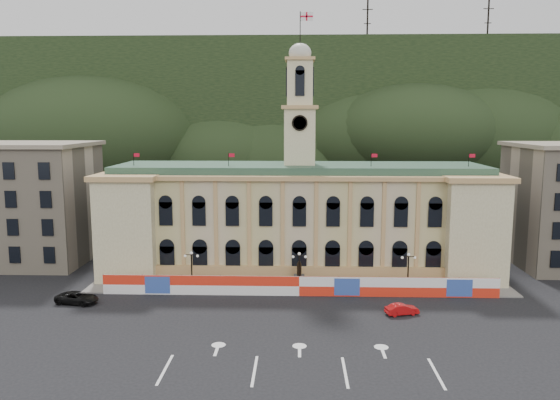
{
  "coord_description": "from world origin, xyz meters",
  "views": [
    {
      "loc": [
        -0.26,
        -51.46,
        22.01
      ],
      "look_at": [
        -2.52,
        18.0,
        11.79
      ],
      "focal_mm": 35.0,
      "sensor_mm": 36.0,
      "label": 1
    }
  ],
  "objects_px": {
    "statue": "(299,280)",
    "lamp_center": "(299,268)",
    "red_sedan": "(402,309)",
    "black_suv": "(77,298)"
  },
  "relations": [
    {
      "from": "lamp_center",
      "to": "red_sedan",
      "type": "xyz_separation_m",
      "value": [
        11.7,
        -8.39,
        -2.44
      ]
    },
    {
      "from": "lamp_center",
      "to": "black_suv",
      "type": "height_order",
      "value": "lamp_center"
    },
    {
      "from": "statue",
      "to": "lamp_center",
      "type": "bearing_deg",
      "value": -90.0
    },
    {
      "from": "lamp_center",
      "to": "red_sedan",
      "type": "relative_size",
      "value": 1.27
    },
    {
      "from": "statue",
      "to": "red_sedan",
      "type": "relative_size",
      "value": 0.92
    },
    {
      "from": "red_sedan",
      "to": "black_suv",
      "type": "distance_m",
      "value": 38.65
    },
    {
      "from": "lamp_center",
      "to": "red_sedan",
      "type": "bearing_deg",
      "value": -35.63
    },
    {
      "from": "statue",
      "to": "lamp_center",
      "type": "distance_m",
      "value": 2.14
    },
    {
      "from": "statue",
      "to": "lamp_center",
      "type": "height_order",
      "value": "lamp_center"
    },
    {
      "from": "statue",
      "to": "black_suv",
      "type": "height_order",
      "value": "statue"
    }
  ]
}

